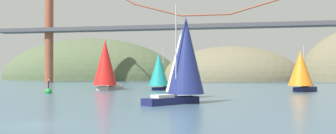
{
  "coord_description": "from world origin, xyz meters",
  "views": [
    {
      "loc": [
        15.46,
        -26.28,
        3.89
      ],
      "look_at": [
        0.0,
        43.45,
        4.52
      ],
      "focal_mm": 43.44,
      "sensor_mm": 36.0,
      "label": 1
    }
  ],
  "objects_px": {
    "sailboat_orange_sail": "(301,70)",
    "sailboat_teal_sail": "(159,71)",
    "sailboat_white_mainsail": "(181,64)",
    "channel_buoy": "(49,91)",
    "sailboat_red_spinnaker": "(106,64)",
    "sailboat_navy_sail": "(185,58)"
  },
  "relations": [
    {
      "from": "sailboat_red_spinnaker",
      "to": "sailboat_teal_sail",
      "type": "height_order",
      "value": "sailboat_red_spinnaker"
    },
    {
      "from": "sailboat_teal_sail",
      "to": "sailboat_orange_sail",
      "type": "distance_m",
      "value": 26.87
    },
    {
      "from": "sailboat_white_mainsail",
      "to": "channel_buoy",
      "type": "height_order",
      "value": "sailboat_white_mainsail"
    },
    {
      "from": "channel_buoy",
      "to": "sailboat_orange_sail",
      "type": "bearing_deg",
      "value": 18.96
    },
    {
      "from": "channel_buoy",
      "to": "sailboat_navy_sail",
      "type": "bearing_deg",
      "value": -30.14
    },
    {
      "from": "channel_buoy",
      "to": "sailboat_red_spinnaker",
      "type": "bearing_deg",
      "value": 69.03
    },
    {
      "from": "sailboat_navy_sail",
      "to": "sailboat_white_mainsail",
      "type": "bearing_deg",
      "value": 103.84
    },
    {
      "from": "sailboat_navy_sail",
      "to": "sailboat_red_spinnaker",
      "type": "bearing_deg",
      "value": 126.54
    },
    {
      "from": "sailboat_orange_sail",
      "to": "channel_buoy",
      "type": "xyz_separation_m",
      "value": [
        -42.57,
        -14.63,
        -3.66
      ]
    },
    {
      "from": "sailboat_red_spinnaker",
      "to": "sailboat_white_mainsail",
      "type": "height_order",
      "value": "sailboat_red_spinnaker"
    },
    {
      "from": "sailboat_red_spinnaker",
      "to": "channel_buoy",
      "type": "xyz_separation_m",
      "value": [
        -5.11,
        -13.35,
        -4.76
      ]
    },
    {
      "from": "sailboat_teal_sail",
      "to": "sailboat_red_spinnaker",
      "type": "bearing_deg",
      "value": -169.93
    },
    {
      "from": "sailboat_teal_sail",
      "to": "channel_buoy",
      "type": "height_order",
      "value": "sailboat_teal_sail"
    },
    {
      "from": "sailboat_red_spinnaker",
      "to": "sailboat_teal_sail",
      "type": "relative_size",
      "value": 1.19
    },
    {
      "from": "sailboat_teal_sail",
      "to": "sailboat_orange_sail",
      "type": "height_order",
      "value": "sailboat_teal_sail"
    },
    {
      "from": "sailboat_teal_sail",
      "to": "sailboat_white_mainsail",
      "type": "bearing_deg",
      "value": -68.71
    },
    {
      "from": "sailboat_teal_sail",
      "to": "sailboat_white_mainsail",
      "type": "xyz_separation_m",
      "value": [
        8.47,
        -21.74,
        0.98
      ]
    },
    {
      "from": "sailboat_red_spinnaker",
      "to": "sailboat_white_mainsail",
      "type": "xyz_separation_m",
      "value": [
        19.06,
        -19.86,
        -0.3
      ]
    },
    {
      "from": "sailboat_orange_sail",
      "to": "sailboat_teal_sail",
      "type": "bearing_deg",
      "value": 178.72
    },
    {
      "from": "sailboat_orange_sail",
      "to": "sailboat_navy_sail",
      "type": "bearing_deg",
      "value": -118.47
    },
    {
      "from": "sailboat_red_spinnaker",
      "to": "sailboat_orange_sail",
      "type": "xyz_separation_m",
      "value": [
        37.45,
        1.28,
        -1.11
      ]
    },
    {
      "from": "sailboat_white_mainsail",
      "to": "sailboat_orange_sail",
      "type": "relative_size",
      "value": 1.14
    }
  ]
}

